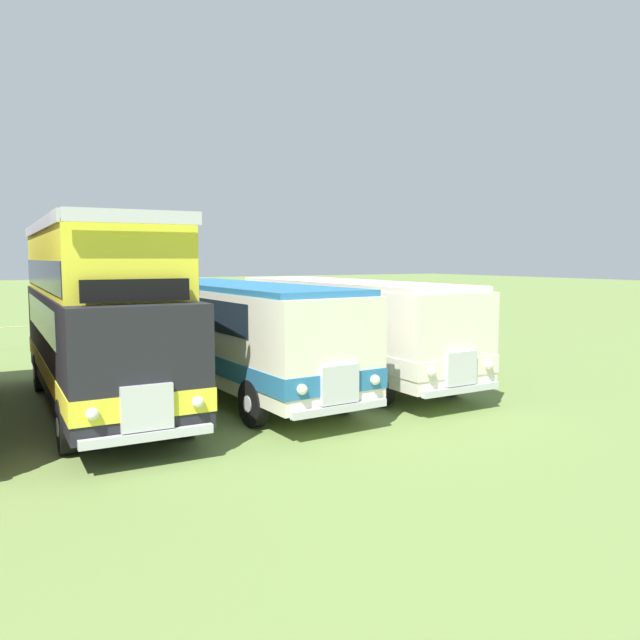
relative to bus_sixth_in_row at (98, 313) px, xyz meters
The scene contains 3 objects.
bus_sixth_in_row is the anchor object (origin of this frame).
bus_seventh_in_row 3.64m from the bus_sixth_in_row, ahead, with size 2.96×9.94×2.99m.
bus_eighth_in_row 7.22m from the bus_sixth_in_row, ahead, with size 2.68×10.17×2.99m.
Camera 1 is at (2.71, -15.59, 3.67)m, focal length 34.60 mm.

